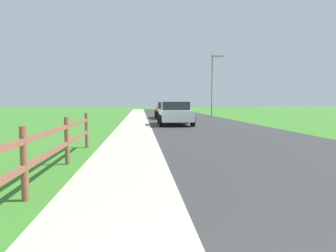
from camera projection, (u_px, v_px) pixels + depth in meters
The scene contains 8 objects.
ground_plane at pixel (148, 120), 25.10m from camera, with size 120.00×120.00×0.00m, color #3A7928.
road_asphalt at pixel (186, 118), 27.41m from camera, with size 7.00×66.00×0.01m, color #333333.
curb_concrete at pixel (114, 119), 26.81m from camera, with size 6.00×66.00×0.01m, color #B8B59F.
grass_verge at pixel (96, 119), 26.67m from camera, with size 5.00×66.00×0.00m, color #3A7928.
rail_fence at pixel (24, 158), 4.50m from camera, with size 0.11×10.75×1.14m.
parked_suv_white at pixel (175, 113), 19.51m from camera, with size 2.19×4.30×1.50m.
parked_car_red at pixel (167, 110), 27.15m from camera, with size 2.07×4.45×1.45m.
street_lamp at pixel (213, 80), 29.55m from camera, with size 1.17×0.20×6.08m.
Camera 1 is at (-0.64, -0.11, 1.50)m, focal length 32.18 mm.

